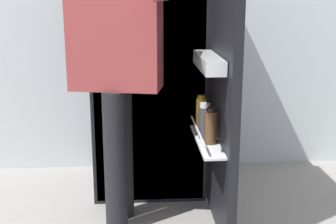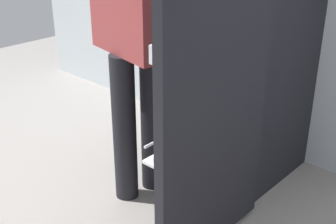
{
  "view_description": "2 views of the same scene",
  "coord_description": "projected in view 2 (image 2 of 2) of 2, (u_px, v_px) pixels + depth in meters",
  "views": [
    {
      "loc": [
        -0.06,
        -2.36,
        1.27
      ],
      "look_at": [
        0.09,
        -0.11,
        0.68
      ],
      "focal_mm": 48.55,
      "sensor_mm": 36.0,
      "label": 1
    },
    {
      "loc": [
        1.31,
        -1.39,
        1.39
      ],
      "look_at": [
        0.1,
        -0.07,
        0.58
      ],
      "focal_mm": 47.56,
      "sensor_mm": 36.0,
      "label": 2
    }
  ],
  "objects": [
    {
      "name": "ground_plane",
      "position": [
        163.0,
        203.0,
        2.32
      ],
      "size": [
        6.56,
        6.56,
        0.0
      ],
      "primitive_type": "plane",
      "color": "gray"
    },
    {
      "name": "person",
      "position": [
        136.0,
        19.0,
        2.04
      ],
      "size": [
        0.55,
        0.81,
        1.56
      ],
      "color": "black",
      "rests_on": "ground_plane"
    },
    {
      "name": "refrigerator",
      "position": [
        234.0,
        23.0,
        2.3
      ],
      "size": [
        0.74,
        1.3,
        1.73
      ],
      "color": "black",
      "rests_on": "ground_plane"
    }
  ]
}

